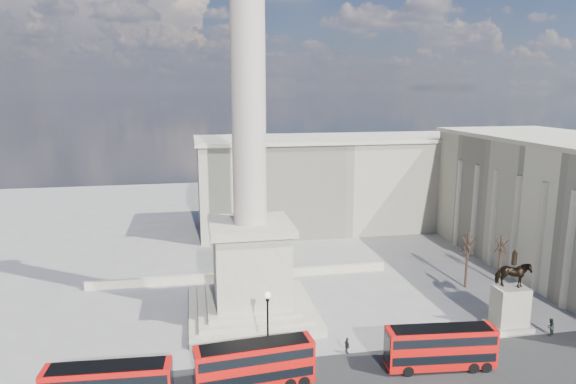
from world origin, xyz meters
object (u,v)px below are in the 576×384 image
Objects in this scene: nelsons_column at (250,203)px; equestrian_statue at (510,302)px; red_bus_c at (441,347)px; pedestrian_standing at (550,327)px; pedestrian_crossing at (347,346)px; victorian_lamp at (268,323)px; pedestrian_walking at (452,334)px; red_bus_b at (255,365)px.

nelsons_column is 29.56m from equestrian_statue.
red_bus_c is 1.15× the size of equestrian_statue.
pedestrian_standing reaches higher than pedestrian_crossing.
nelsons_column reaches higher than pedestrian_standing.
victorian_lamp reaches higher than red_bus_c.
pedestrian_crossing is at bearing 156.50° from red_bus_c.
equestrian_statue is (26.51, -8.62, -9.85)m from nelsons_column.
pedestrian_walking is (3.45, 4.26, -1.15)m from red_bus_c.
red_bus_c is 6.13× the size of pedestrian_crossing.
pedestrian_crossing is at bearing -52.48° from nelsons_column.
red_bus_b is at bearing -23.26° from pedestrian_standing.
red_bus_b is 10.33m from pedestrian_crossing.
equestrian_statue is 4.54× the size of pedestrian_walking.
pedestrian_standing is 21.78m from pedestrian_crossing.
pedestrian_walking is (-7.48, -1.75, -2.10)m from equestrian_statue.
pedestrian_walking is at bearing 56.40° from red_bus_c.
red_bus_c is at bearing -5.48° from red_bus_b.
red_bus_b is 1.42× the size of victorian_lamp.
victorian_lamp is (1.57, 3.31, 2.11)m from red_bus_b.
red_bus_b is 4.22m from victorian_lamp.
nelsons_column is at bearing 90.95° from victorian_lamp.
red_bus_b is at bearing -95.45° from nelsons_column.
equestrian_statue reaches higher than pedestrian_walking.
pedestrian_walking is 1.17× the size of pedestrian_crossing.
red_bus_c is 14.75m from pedestrian_standing.
pedestrian_walking is 11.02m from pedestrian_crossing.
equestrian_statue is (27.89, 5.89, 0.91)m from red_bus_b.
red_bus_b reaches higher than pedestrian_walking.
pedestrian_walking is (19.03, -10.37, -11.95)m from nelsons_column.
equestrian_statue is 4.51m from pedestrian_standing.
pedestrian_walking is 1.02× the size of pedestrian_standing.
red_bus_c is 8.74m from pedestrian_crossing.
red_bus_c reaches higher than pedestrian_crossing.
equestrian_statue is (26.32, 2.59, -1.20)m from victorian_lamp.
pedestrian_walking is at bearing -28.58° from nelsons_column.
red_bus_c is (15.58, -14.62, -10.81)m from nelsons_column.
red_bus_b is 28.52m from equestrian_statue.
victorian_lamp is 3.76× the size of pedestrian_walking.
nelsons_column is at bearing 142.27° from red_bus_c.
victorian_lamp reaches higher than pedestrian_walking.
nelsons_column is 26.44× the size of pedestrian_standing.
nelsons_column reaches higher than victorian_lamp.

